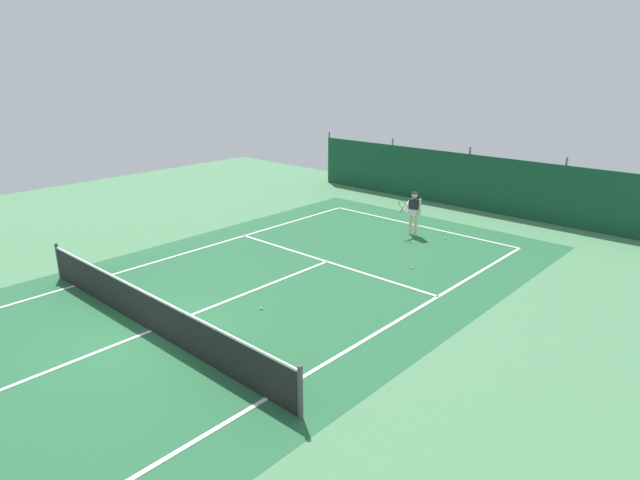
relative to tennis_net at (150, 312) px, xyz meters
name	(u,v)px	position (x,y,z in m)	size (l,w,h in m)	color
ground_plane	(152,331)	(0.00, 0.00, -0.51)	(36.00, 36.00, 0.00)	#4C8456
court_surface	(152,331)	(0.00, 0.00, -0.51)	(11.02, 26.60, 0.01)	#236038
tennis_net	(150,312)	(0.00, 0.00, 0.00)	(10.12, 0.10, 1.10)	black
back_fence	(471,191)	(0.00, 16.21, 0.16)	(16.30, 0.98, 2.70)	#14472D
tennis_player	(414,210)	(0.46, 10.74, 0.45)	(0.66, 0.79, 1.64)	beige
tennis_ball_near_player	(261,309)	(1.09, 2.57, -0.48)	(0.07, 0.07, 0.07)	#CCDB33
tennis_ball_midcourt	(445,238)	(1.67, 11.08, -0.48)	(0.07, 0.07, 0.07)	#CCDB33
tennis_ball_by_sideline	(412,268)	(2.40, 7.75, -0.48)	(0.07, 0.07, 0.07)	#CCDB33
parked_car	(442,174)	(-2.57, 18.13, 0.33)	(2.11, 4.25, 1.68)	silver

